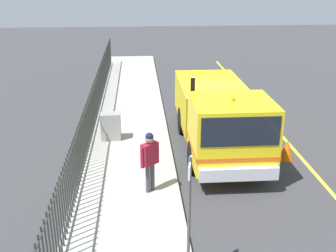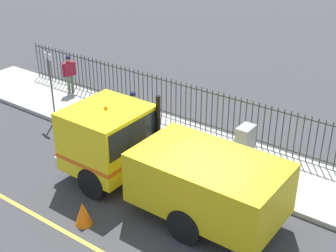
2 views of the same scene
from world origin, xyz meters
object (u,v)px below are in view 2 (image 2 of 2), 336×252
at_px(utility_cabinet, 245,140).
at_px(traffic_cone, 83,214).
at_px(work_truck, 154,158).
at_px(pedestrian_distant, 69,70).
at_px(worker_standing, 133,109).
at_px(street_sign, 50,77).

relative_size(utility_cabinet, traffic_cone, 1.41).
height_order(work_truck, pedestrian_distant, work_truck).
height_order(worker_standing, utility_cabinet, worker_standing).
relative_size(traffic_cone, street_sign, 0.26).
bearing_deg(street_sign, work_truck, -105.88).
xyz_separation_m(work_truck, worker_standing, (2.36, 2.73, -0.13)).
bearing_deg(street_sign, worker_standing, -80.15).
bearing_deg(work_truck, street_sign, 74.31).
bearing_deg(traffic_cone, street_sign, 54.74).
bearing_deg(traffic_cone, worker_standing, 23.85).
distance_m(worker_standing, utility_cabinet, 3.95).
distance_m(worker_standing, traffic_cone, 4.91).
relative_size(utility_cabinet, street_sign, 0.36).
bearing_deg(pedestrian_distant, traffic_cone, -113.83).
relative_size(pedestrian_distant, traffic_cone, 2.45).
distance_m(work_truck, street_sign, 6.44).
bearing_deg(pedestrian_distant, utility_cabinet, -73.60).
height_order(work_truck, traffic_cone, work_truck).
height_order(work_truck, street_sign, street_sign).
height_order(work_truck, worker_standing, work_truck).
bearing_deg(work_truck, pedestrian_distant, 63.27).
bearing_deg(worker_standing, traffic_cone, -17.82).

